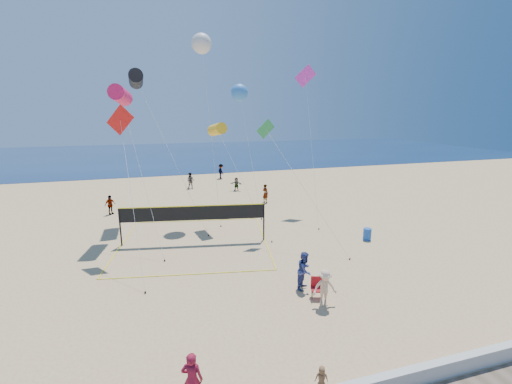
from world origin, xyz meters
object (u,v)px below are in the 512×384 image
object	(u,v)px
camp_chair	(317,286)
volleyball_net	(193,217)
trash_barrel	(367,234)
woman	(192,380)

from	to	relation	value
camp_chair	volleyball_net	size ratio (longest dim) A/B	0.10
camp_chair	trash_barrel	bearing A→B (deg)	60.81
trash_barrel	volleyball_net	world-z (taller)	volleyball_net
camp_chair	woman	bearing A→B (deg)	-124.49
woman	volleyball_net	xyz separation A→B (m)	(1.57, 13.17, 0.88)
woman	trash_barrel	world-z (taller)	woman
woman	camp_chair	distance (m)	7.74
volleyball_net	camp_chair	bearing A→B (deg)	-51.53
woman	volleyball_net	bearing A→B (deg)	-76.10
woman	camp_chair	world-z (taller)	woman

